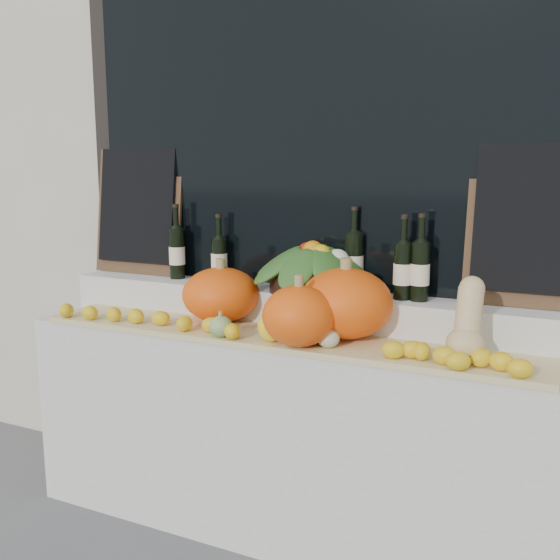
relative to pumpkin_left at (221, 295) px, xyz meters
The scene contains 18 objects.
storefront_facade 1.46m from the pumpkin_left, 67.22° to the left, with size 7.00×0.94×4.50m.
display_sill 0.66m from the pumpkin_left, ahead, with size 2.30×0.55×0.88m, color silver.
rear_tier 0.36m from the pumpkin_left, 28.50° to the left, with size 2.30×0.25×0.16m, color silver.
straw_bedding 0.35m from the pumpkin_left, 18.95° to the right, with size 2.10×0.32×0.03m, color tan.
pumpkin_left is the anchor object (origin of this frame).
pumpkin_right 0.58m from the pumpkin_left, ahead, with size 0.37×0.37×0.28m, color #FF5A0D.
pumpkin_center 0.50m from the pumpkin_left, 24.45° to the right, with size 0.27×0.27×0.23m, color #FF5A0D.
butternut_squash 1.06m from the pumpkin_left, ahead, with size 0.13×0.20×0.28m.
decorative_gourds 0.43m from the pumpkin_left, 29.76° to the right, with size 0.53×0.14×0.14m.
lemon_heap 0.39m from the pumpkin_left, 34.91° to the right, with size 2.20×0.16×0.06m, color yellow, non-canonical shape.
produce_bowl 0.42m from the pumpkin_left, 22.73° to the left, with size 0.57×0.57×0.23m.
wine_bottle_far_left 0.41m from the pumpkin_left, 152.87° to the left, with size 0.08×0.08×0.36m.
wine_bottle_near_left 0.26m from the pumpkin_left, 122.12° to the left, with size 0.08×0.08×0.31m.
wine_bottle_tall 0.59m from the pumpkin_left, 23.31° to the left, with size 0.08×0.08×0.36m.
wine_bottle_near_right 0.78m from the pumpkin_left, 12.19° to the left, with size 0.08×0.08×0.34m.
wine_bottle_far_right 0.85m from the pumpkin_left, 11.02° to the left, with size 0.08×0.08×0.35m.
chalkboard_left 0.74m from the pumpkin_left, 159.22° to the left, with size 0.50×0.11×0.62m.
chalkboard_right 1.30m from the pumpkin_left, 10.65° to the left, with size 0.50×0.11×0.62m.
Camera 1 is at (1.05, -0.78, 1.57)m, focal length 40.00 mm.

